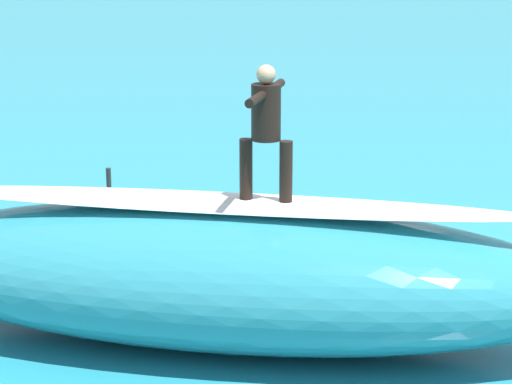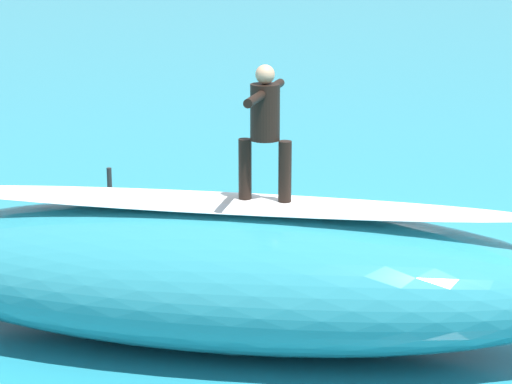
{
  "view_description": "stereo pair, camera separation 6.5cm",
  "coord_description": "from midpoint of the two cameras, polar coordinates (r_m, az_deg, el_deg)",
  "views": [
    {
      "loc": [
        -3.56,
        11.95,
        4.46
      ],
      "look_at": [
        1.1,
        0.89,
        1.21
      ],
      "focal_mm": 69.09,
      "sensor_mm": 36.0,
      "label": 1
    },
    {
      "loc": [
        -3.62,
        11.93,
        4.46
      ],
      "look_at": [
        1.1,
        0.89,
        1.21
      ],
      "focal_mm": 69.09,
      "sensor_mm": 36.0,
      "label": 2
    }
  ],
  "objects": [
    {
      "name": "surfer_riding",
      "position": [
        10.26,
        0.4,
        4.05
      ],
      "size": [
        0.57,
        1.36,
        1.44
      ],
      "rotation": [
        0.0,
        0.0,
        0.15
      ],
      "color": "black",
      "rests_on": "surfboard_riding"
    },
    {
      "name": "foam_patch_mid",
      "position": [
        13.93,
        -8.78,
        -3.39
      ],
      "size": [
        0.68,
        0.88,
        0.13
      ],
      "primitive_type": "ellipsoid",
      "rotation": [
        0.0,
        0.0,
        1.53
      ],
      "color": "white",
      "rests_on": "ground_plane"
    },
    {
      "name": "surfer_paddling",
      "position": [
        14.49,
        -0.97,
        -1.81
      ],
      "size": [
        1.09,
        1.66,
        0.33
      ],
      "rotation": [
        0.0,
        0.0,
        -2.09
      ],
      "color": "black",
      "rests_on": "surfboard_paddling"
    },
    {
      "name": "wave_crest",
      "position": [
        10.8,
        -2.02,
        -4.8
      ],
      "size": [
        8.17,
        4.07,
        1.55
      ],
      "primitive_type": "ellipsoid",
      "rotation": [
        0.0,
        0.0,
        0.22
      ],
      "color": "teal",
      "rests_on": "ground_plane"
    },
    {
      "name": "foam_patch_near",
      "position": [
        11.49,
        -2.44,
        -7.24
      ],
      "size": [
        1.04,
        1.03,
        0.17
      ],
      "primitive_type": "ellipsoid",
      "rotation": [
        0.0,
        0.0,
        0.74
      ],
      "color": "white",
      "rests_on": "ground_plane"
    },
    {
      "name": "surfboard_riding",
      "position": [
        10.47,
        0.39,
        -0.72
      ],
      "size": [
        2.08,
        0.84,
        0.09
      ],
      "primitive_type": "ellipsoid",
      "rotation": [
        0.0,
        0.0,
        0.15
      ],
      "color": "silver",
      "rests_on": "wave_crest"
    },
    {
      "name": "wave_foam_lip",
      "position": [
        10.55,
        -2.06,
        -0.64
      ],
      "size": [
        6.68,
        2.3,
        0.08
      ],
      "primitive_type": "ellipsoid",
      "rotation": [
        0.0,
        0.0,
        0.22
      ],
      "color": "white",
      "rests_on": "wave_crest"
    },
    {
      "name": "ground_plane",
      "position": [
        13.24,
        5.76,
        -4.59
      ],
      "size": [
        120.0,
        120.0,
        0.0
      ],
      "primitive_type": "plane",
      "color": "teal"
    },
    {
      "name": "buoy_marker",
      "position": [
        14.19,
        -8.55,
        -1.85
      ],
      "size": [
        0.69,
        0.69,
        1.17
      ],
      "color": "red",
      "rests_on": "ground_plane"
    },
    {
      "name": "surfboard_paddling",
      "position": [
        14.62,
        -0.54,
        -2.41
      ],
      "size": [
        1.63,
        2.28,
        0.09
      ],
      "primitive_type": "ellipsoid",
      "rotation": [
        0.0,
        0.0,
        -2.09
      ],
      "color": "#E0563D",
      "rests_on": "ground_plane"
    }
  ]
}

